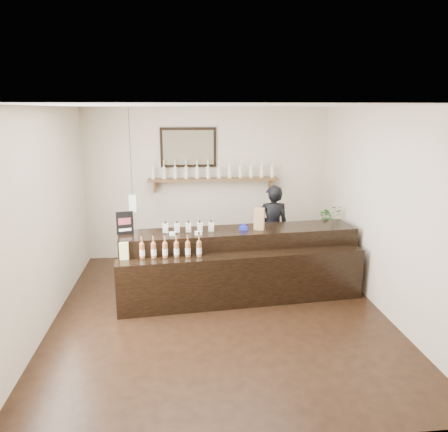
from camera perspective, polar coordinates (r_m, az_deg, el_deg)
ground at (r=6.24m, az=-0.51°, el=-12.43°), size 5.00×5.00×0.00m
room_shell at (r=5.70m, az=-0.55°, el=3.12°), size 5.00×5.00×5.00m
back_wall_decor at (r=8.02m, az=-3.18°, el=6.58°), size 2.66×0.96×1.69m
counter at (r=6.62m, az=2.07°, el=-6.48°), size 3.61×1.27×1.16m
promo_sign at (r=6.43m, az=-12.82°, el=-0.91°), size 0.24×0.08×0.34m
paper_bag at (r=6.56m, az=4.63°, el=-0.38°), size 0.18×0.15×0.33m
tape_dispenser at (r=6.53m, az=2.57°, el=-1.51°), size 0.13×0.08×0.11m
side_cabinet at (r=7.80m, az=13.34°, el=-4.42°), size 0.39×0.52×0.75m
potted_plant at (r=7.64m, az=13.58°, el=-0.18°), size 0.45×0.40×0.44m
shopkeeper at (r=7.54m, az=6.37°, el=-0.91°), size 0.64×0.43×1.71m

